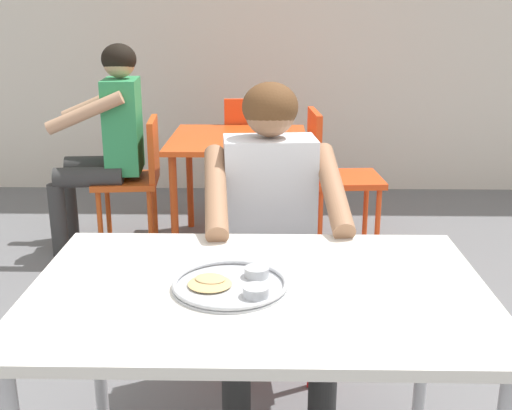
# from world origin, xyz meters

# --- Properties ---
(table_foreground) EXTENTS (1.23, 0.81, 0.73)m
(table_foreground) POSITION_xyz_m (-0.07, 0.10, 0.66)
(table_foreground) COLOR silver
(table_foreground) RESTS_ON ground
(thali_tray) EXTENTS (0.31, 0.31, 0.03)m
(thali_tray) POSITION_xyz_m (-0.14, 0.08, 0.74)
(thali_tray) COLOR #B7BABF
(thali_tray) RESTS_ON table_foreground
(chair_foreground) EXTENTS (0.42, 0.45, 0.83)m
(chair_foreground) POSITION_xyz_m (-0.05, 0.95, 0.49)
(chair_foreground) COLOR red
(chair_foreground) RESTS_ON ground
(diner_foreground) EXTENTS (0.53, 0.58, 1.19)m
(diner_foreground) POSITION_xyz_m (-0.03, 0.73, 0.71)
(diner_foreground) COLOR #2B2B2B
(diner_foreground) RESTS_ON ground
(table_background_red) EXTENTS (0.83, 0.85, 0.70)m
(table_background_red) POSITION_xyz_m (-0.22, 2.29, 0.62)
(table_background_red) COLOR #E04C19
(table_background_red) RESTS_ON ground
(chair_red_left) EXTENTS (0.42, 0.43, 0.81)m
(chair_red_left) POSITION_xyz_m (-0.85, 2.27, 0.48)
(chair_red_left) COLOR #CE4F1B
(chair_red_left) RESTS_ON ground
(chair_red_right) EXTENTS (0.46, 0.43, 0.87)m
(chair_red_right) POSITION_xyz_m (0.35, 2.26, 0.51)
(chair_red_right) COLOR #F04819
(chair_red_right) RESTS_ON ground
(chair_red_far) EXTENTS (0.44, 0.46, 0.87)m
(chair_red_far) POSITION_xyz_m (-0.16, 2.86, 0.51)
(chair_red_far) COLOR #F0461B
(chair_red_far) RESTS_ON ground
(patron_background) EXTENTS (0.58, 0.52, 1.25)m
(patron_background) POSITION_xyz_m (-1.01, 2.28, 0.74)
(patron_background) COLOR #353535
(patron_background) RESTS_ON ground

